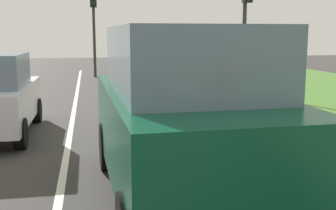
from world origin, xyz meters
The scene contains 7 objects.
ground_plane centered at (0.00, 14.00, 0.00)m, with size 60.00×60.00×0.00m, color #383533.
lane_line_center centered at (-0.70, 14.00, 0.00)m, with size 0.12×32.00×0.01m, color silver.
lane_line_right_edge centered at (3.60, 14.00, 0.00)m, with size 0.12×32.00×0.01m, color silver.
curb_right centered at (4.10, 14.00, 0.06)m, with size 0.24×48.00×0.12m, color #9E9B93.
car_suv_ahead centered at (0.91, 9.31, 1.17)m, with size 2.07×4.55×2.28m.
traffic_light_near_right centered at (5.13, 18.13, 2.98)m, with size 0.32×0.50×4.43m.
traffic_light_far_median centered at (0.09, 25.77, 3.13)m, with size 0.32×0.50×4.61m.
Camera 1 is at (-0.26, 4.16, 2.19)m, focal length 44.96 mm.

